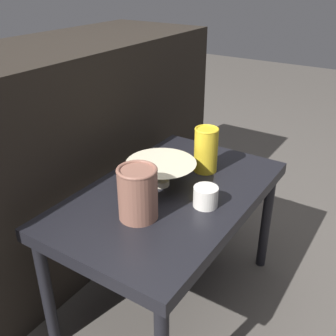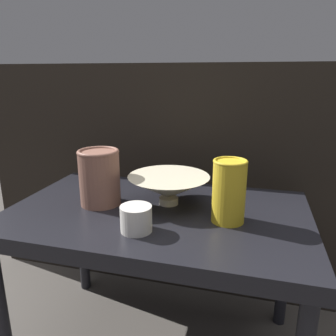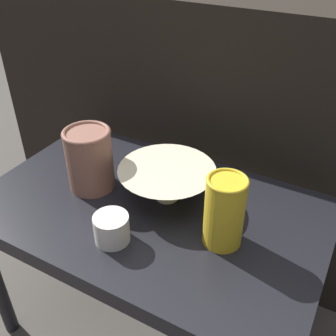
# 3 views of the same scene
# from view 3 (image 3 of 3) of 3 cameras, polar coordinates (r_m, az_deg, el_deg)

# --- Properties ---
(ground_plane) EXTENTS (8.00, 8.00, 0.00)m
(ground_plane) POSITION_cam_3_polar(r_m,az_deg,el_deg) (1.23, -2.05, -21.80)
(ground_plane) COLOR #4C4742
(table) EXTENTS (0.78, 0.48, 0.45)m
(table) POSITION_cam_3_polar(r_m,az_deg,el_deg) (0.93, -2.56, -7.80)
(table) COLOR black
(table) RESTS_ON ground_plane
(couch_backdrop) EXTENTS (1.56, 0.50, 0.83)m
(couch_backdrop) POSITION_cam_3_polar(r_m,az_deg,el_deg) (1.34, 9.82, 6.63)
(couch_backdrop) COLOR black
(couch_backdrop) RESTS_ON ground_plane
(bowl) EXTENTS (0.22, 0.22, 0.08)m
(bowl) POSITION_cam_3_polar(r_m,az_deg,el_deg) (0.89, -0.16, -1.83)
(bowl) COLOR beige
(bowl) RESTS_ON table
(vase_textured_left) EXTENTS (0.11, 0.11, 0.15)m
(vase_textured_left) POSITION_cam_3_polar(r_m,az_deg,el_deg) (0.93, -11.36, 1.36)
(vase_textured_left) COLOR brown
(vase_textured_left) RESTS_ON table
(vase_colorful_right) EXTENTS (0.08, 0.08, 0.15)m
(vase_colorful_right) POSITION_cam_3_polar(r_m,az_deg,el_deg) (0.77, 8.19, -6.15)
(vase_colorful_right) COLOR gold
(vase_colorful_right) RESTS_ON table
(cup) EXTENTS (0.07, 0.07, 0.06)m
(cup) POSITION_cam_3_polar(r_m,az_deg,el_deg) (0.80, -8.18, -8.69)
(cup) COLOR silver
(cup) RESTS_ON table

